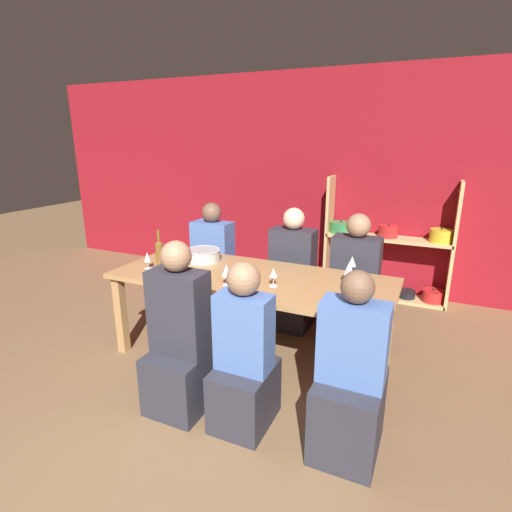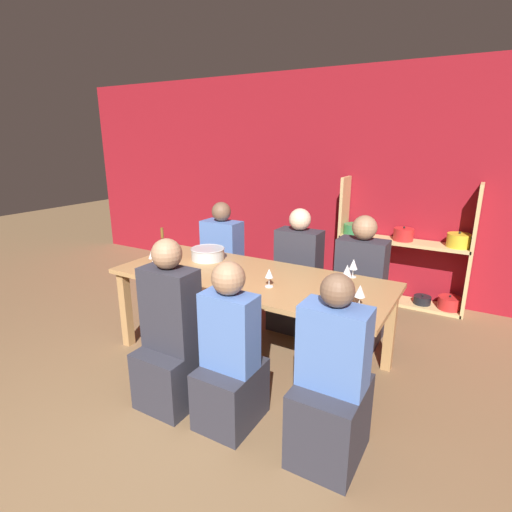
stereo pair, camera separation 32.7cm
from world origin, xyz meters
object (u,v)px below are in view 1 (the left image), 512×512
object	(u,v)px
wine_glass_white_c	(226,271)
person_far_c	(354,292)
shelf_unit	(388,256)
wine_glass_empty_a	(273,273)
wine_glass_white_b	(367,288)
wine_glass_red_a	(352,262)
wine_bottle_green	(160,254)
cell_phone	(330,306)
wine_glass_white_d	(349,269)
person_near_a	(181,348)
person_far_b	(214,271)
wine_glass_empty_b	(147,257)
person_far_a	(292,283)
person_near_b	(244,366)
wine_glass_white_a	(163,255)
person_near_c	(350,389)
mixing_bowl	(203,255)
dining_table	(251,285)

from	to	relation	value
wine_glass_white_c	person_far_c	size ratio (longest dim) A/B	0.14
shelf_unit	wine_glass_empty_a	xyz separation A→B (m)	(-0.64, -2.09, 0.34)
wine_glass_empty_a	wine_glass_white_b	world-z (taller)	wine_glass_white_b
shelf_unit	wine_glass_red_a	world-z (taller)	shelf_unit
wine_glass_white_b	person_far_c	size ratio (longest dim) A/B	0.13
wine_bottle_green	wine_glass_white_b	distance (m)	1.81
wine_glass_white_c	cell_phone	size ratio (longest dim) A/B	1.06
wine_glass_white_d	person_near_a	xyz separation A→B (m)	(-0.96, -0.97, -0.43)
wine_glass_red_a	person_far_b	size ratio (longest dim) A/B	0.13
shelf_unit	person_far_c	distance (m)	1.14
wine_bottle_green	wine_glass_empty_b	size ratio (longest dim) A/B	2.38
person_far_a	person_near_b	size ratio (longest dim) A/B	1.06
shelf_unit	wine_glass_red_a	bearing A→B (deg)	-95.24
wine_bottle_green	person_near_b	xyz separation A→B (m)	(1.14, -0.64, -0.47)
cell_phone	person_far_a	distance (m)	1.38
shelf_unit	wine_glass_white_a	world-z (taller)	shelf_unit
wine_glass_white_d	person_near_c	bearing A→B (deg)	-75.98
mixing_bowl	wine_glass_red_a	xyz separation A→B (m)	(1.37, 0.20, 0.05)
shelf_unit	mixing_bowl	world-z (taller)	shelf_unit
person_far_b	cell_phone	bearing A→B (deg)	144.41
mixing_bowl	wine_glass_white_c	xyz separation A→B (m)	(0.52, -0.49, 0.06)
wine_glass_white_d	wine_glass_empty_a	bearing A→B (deg)	-149.78
wine_glass_empty_a	wine_glass_white_b	bearing A→B (deg)	-1.79
wine_glass_white_a	person_far_a	size ratio (longest dim) A/B	0.12
wine_glass_red_a	wine_glass_white_d	xyz separation A→B (m)	(0.02, -0.25, 0.02)
wine_glass_red_a	person_far_a	bearing A→B (deg)	149.96
wine_bottle_green	person_far_c	xyz separation A→B (m)	(1.54, 0.99, -0.46)
wine_glass_white_d	person_far_a	bearing A→B (deg)	137.51
wine_bottle_green	person_near_c	xyz separation A→B (m)	(1.84, -0.60, -0.47)
wine_glass_white_d	person_near_a	distance (m)	1.43
wine_glass_empty_b	wine_glass_white_c	bearing A→B (deg)	-5.27
mixing_bowl	wine_glass_white_b	world-z (taller)	wine_glass_white_b
wine_glass_empty_a	wine_glass_white_b	size ratio (longest dim) A/B	0.93
mixing_bowl	wine_glass_white_b	distance (m)	1.63
shelf_unit	mixing_bowl	size ratio (longest dim) A/B	4.45
cell_phone	person_near_a	distance (m)	1.09
dining_table	person_far_a	world-z (taller)	person_far_a
person_far_b	person_near_c	size ratio (longest dim) A/B	1.02
wine_glass_empty_a	wine_glass_white_c	xyz separation A→B (m)	(-0.35, -0.13, 0.01)
wine_glass_empty_a	wine_glass_white_a	bearing A→B (deg)	176.69
dining_table	mixing_bowl	size ratio (longest dim) A/B	7.26
person_far_c	wine_glass_red_a	bearing A→B (deg)	95.52
cell_phone	person_near_b	size ratio (longest dim) A/B	0.14
wine_glass_red_a	person_far_a	xyz separation A→B (m)	(-0.67, 0.39, -0.43)
cell_phone	person_near_a	size ratio (longest dim) A/B	0.13
wine_bottle_green	wine_glass_white_a	xyz separation A→B (m)	(-0.03, 0.09, -0.03)
wine_glass_red_a	wine_glass_empty_b	xyz separation A→B (m)	(-1.70, -0.61, -0.01)
wine_glass_white_c	person_far_b	size ratio (longest dim) A/B	0.14
person_near_c	person_far_c	distance (m)	1.62
wine_bottle_green	person_near_a	distance (m)	1.02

